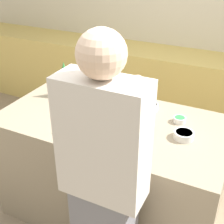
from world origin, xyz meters
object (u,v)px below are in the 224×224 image
at_px(candy_bowl_beside_tree, 92,93).
at_px(gingerbread_house, 100,116).
at_px(baking_tray, 101,130).
at_px(candy_bowl_near_tray_right, 184,135).
at_px(candy_bowl_center_rear, 131,110).
at_px(decorative_tree, 65,79).
at_px(candy_bowl_far_left, 140,120).
at_px(candy_bowl_far_right, 150,106).
at_px(candy_bowl_behind_tray, 77,106).
at_px(person, 104,183).
at_px(candy_bowl_near_tray_left, 180,119).

bearing_deg(candy_bowl_beside_tree, gingerbread_house, -54.10).
height_order(baking_tray, candy_bowl_beside_tree, candy_bowl_beside_tree).
height_order(candy_bowl_beside_tree, candy_bowl_near_tray_right, candy_bowl_near_tray_right).
bearing_deg(candy_bowl_near_tray_right, candy_bowl_beside_tree, 161.55).
bearing_deg(candy_bowl_beside_tree, candy_bowl_center_rear, -16.10).
bearing_deg(baking_tray, decorative_tree, 145.75).
bearing_deg(candy_bowl_far_left, candy_bowl_far_right, 90.34).
relative_size(candy_bowl_near_tray_right, candy_bowl_far_right, 1.07).
distance_m(candy_bowl_behind_tray, candy_bowl_far_right, 0.57).
height_order(candy_bowl_center_rear, person, person).
xyz_separation_m(candy_bowl_beside_tree, candy_bowl_near_tray_left, (0.78, -0.09, -0.00)).
height_order(decorative_tree, candy_bowl_far_left, decorative_tree).
xyz_separation_m(baking_tray, person, (0.26, -0.46, -0.02)).
distance_m(candy_bowl_near_tray_right, candy_bowl_far_left, 0.34).
distance_m(decorative_tree, candy_bowl_center_rear, 0.63).
bearing_deg(candy_bowl_beside_tree, candy_bowl_far_right, -0.48).
relative_size(gingerbread_house, candy_bowl_near_tray_left, 3.01).
height_order(baking_tray, person, person).
bearing_deg(candy_bowl_behind_tray, candy_bowl_center_rear, 17.05).
relative_size(candy_bowl_behind_tray, candy_bowl_near_tray_left, 1.36).
height_order(candy_bowl_center_rear, candy_bowl_behind_tray, candy_bowl_behind_tray).
bearing_deg(candy_bowl_behind_tray, candy_bowl_far_right, 24.90).
relative_size(candy_bowl_center_rear, candy_bowl_near_tray_right, 0.77).
bearing_deg(candy_bowl_behind_tray, decorative_tree, 142.72).
bearing_deg(decorative_tree, candy_bowl_behind_tray, -37.28).
bearing_deg(candy_bowl_far_right, candy_bowl_behind_tray, -155.10).
relative_size(candy_bowl_behind_tray, candy_bowl_far_left, 1.14).
distance_m(decorative_tree, candy_bowl_far_left, 0.75).
distance_m(gingerbread_house, candy_bowl_beside_tree, 0.55).
xyz_separation_m(candy_bowl_far_left, candy_bowl_far_right, (-0.00, 0.22, 0.01)).
distance_m(baking_tray, decorative_tree, 0.65).
distance_m(candy_bowl_near_tray_right, candy_bowl_far_right, 0.44).
xyz_separation_m(candy_bowl_center_rear, candy_bowl_near_tray_right, (0.45, -0.17, 0.01)).
xyz_separation_m(candy_bowl_beside_tree, candy_bowl_far_right, (0.52, -0.00, -0.00)).
bearing_deg(candy_bowl_near_tray_right, person, -114.58).
bearing_deg(candy_bowl_far_right, candy_bowl_far_left, -89.66).
bearing_deg(candy_bowl_far_left, decorative_tree, 168.98).
xyz_separation_m(gingerbread_house, candy_bowl_near_tray_right, (0.54, 0.15, -0.09)).
relative_size(candy_bowl_beside_tree, candy_bowl_near_tray_left, 1.37).
relative_size(gingerbread_house, candy_bowl_near_tray_right, 2.03).
xyz_separation_m(gingerbread_house, candy_bowl_beside_tree, (-0.32, 0.44, -0.09)).
bearing_deg(decorative_tree, candy_bowl_far_right, 6.34).
distance_m(candy_bowl_beside_tree, candy_bowl_far_right, 0.52).
bearing_deg(candy_bowl_center_rear, candy_bowl_near_tray_right, -20.57).
height_order(decorative_tree, candy_bowl_far_right, decorative_tree).
relative_size(candy_bowl_beside_tree, candy_bowl_far_left, 1.15).
distance_m(baking_tray, candy_bowl_center_rear, 0.33).
xyz_separation_m(gingerbread_house, candy_bowl_far_right, (0.20, 0.44, -0.09)).
bearing_deg(candy_bowl_center_rear, candy_bowl_far_right, 46.44).
xyz_separation_m(gingerbread_house, candy_bowl_far_left, (0.20, 0.21, -0.09)).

